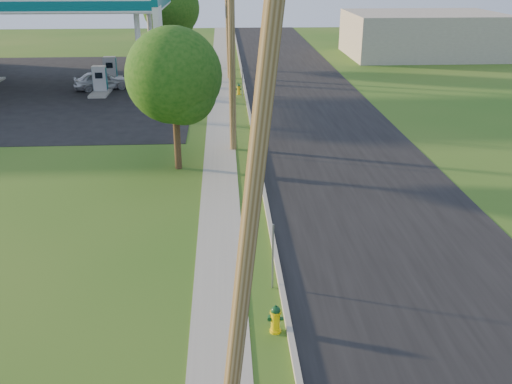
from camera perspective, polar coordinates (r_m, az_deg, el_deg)
road at (r=22.26m, az=11.35°, el=-1.10°), size 8.00×120.00×0.02m
curb at (r=21.59m, az=1.02°, el=-1.21°), size 0.15×120.00×0.15m
sidewalk at (r=21.56m, az=-3.62°, el=-1.46°), size 1.50×120.00×0.03m
forecourt at (r=45.18m, az=-22.91°, el=9.52°), size 26.00×28.00×0.02m
utility_pole_near at (r=9.57m, az=-0.49°, el=-1.67°), size 1.40×0.32×9.48m
utility_pole_mid at (r=27.00m, az=-2.44°, el=14.34°), size 1.40×0.32×9.80m
utility_pole_far at (r=44.91m, az=-2.87°, el=17.33°), size 1.40×0.32×9.50m
sign_post_near at (r=15.97m, az=1.69°, el=-6.49°), size 0.05×0.04×2.00m
sign_post_mid at (r=26.89m, az=-0.45°, el=5.70°), size 0.05×0.04×2.00m
sign_post_far at (r=38.73m, az=-1.37°, el=10.86°), size 0.05×0.04×2.00m
gas_canopy at (r=43.80m, az=-21.53°, el=17.21°), size 18.18×9.18×6.40m
fuel_pump_ne at (r=41.40m, az=-15.30°, el=10.45°), size 1.20×3.20×1.90m
fuel_pump_se at (r=45.26m, az=-14.33°, el=11.51°), size 1.20×3.20×1.90m
price_pylon at (r=32.59m, az=-9.80°, el=16.28°), size 0.34×2.04×6.85m
distant_building at (r=58.33m, az=16.33°, el=14.88°), size 14.00×10.00×4.00m
tree_verge at (r=24.61m, az=-8.00°, el=11.07°), size 4.08×4.08×6.19m
tree_lot at (r=50.65m, az=-8.39°, el=17.55°), size 4.78×4.78×7.25m
hydrant_near at (r=14.54m, az=1.97°, el=-12.58°), size 0.40×0.36×0.78m
hydrant_mid at (r=24.26m, az=-0.35°, el=2.22°), size 0.38×0.34×0.73m
hydrant_far at (r=39.79m, az=-1.74°, el=10.24°), size 0.39×0.35×0.75m
car_silver at (r=42.72m, az=-15.18°, el=10.73°), size 4.19×2.73×1.33m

